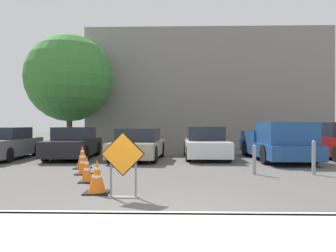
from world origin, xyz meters
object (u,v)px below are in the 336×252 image
(traffic_cone_third, at_px, (84,163))
(pickup_truck, at_px, (278,143))
(parked_car_nearest, at_px, (4,144))
(bollard_nearest, at_px, (254,159))
(traffic_cone_nearest, at_px, (97,177))
(bollard_second, at_px, (314,157))
(parked_car_fourth, at_px, (205,144))
(traffic_cone_second, at_px, (87,169))
(traffic_cone_fourth, at_px, (83,157))
(parked_car_second, at_px, (74,144))
(parked_car_third, at_px, (138,145))
(road_closed_sign, at_px, (123,161))

(traffic_cone_third, xyz_separation_m, pickup_truck, (7.09, 3.91, 0.37))
(parked_car_nearest, bearing_deg, bollard_nearest, 155.14)
(parked_car_nearest, bearing_deg, traffic_cone_nearest, 127.64)
(bollard_nearest, height_order, bollard_second, bollard_second)
(parked_car_fourth, bearing_deg, bollard_second, 120.29)
(traffic_cone_second, bearing_deg, traffic_cone_fourth, 108.43)
(traffic_cone_second, distance_m, parked_car_second, 6.50)
(traffic_cone_nearest, height_order, parked_car_second, parked_car_second)
(bollard_second, bearing_deg, parked_car_nearest, 160.53)
(traffic_cone_nearest, relative_size, traffic_cone_fourth, 0.93)
(parked_car_third, bearing_deg, traffic_cone_nearest, 93.00)
(parked_car_third, distance_m, bollard_second, 7.10)
(traffic_cone_nearest, relative_size, pickup_truck, 0.14)
(pickup_truck, bearing_deg, traffic_cone_fourth, 18.27)
(traffic_cone_nearest, distance_m, bollard_nearest, 5.00)
(parked_car_third, xyz_separation_m, pickup_truck, (5.92, -0.29, 0.09))
(road_closed_sign, distance_m, traffic_cone_third, 3.61)
(road_closed_sign, xyz_separation_m, pickup_truck, (5.37, 7.06, -0.04))
(traffic_cone_third, relative_size, parked_car_third, 0.17)
(parked_car_fourth, xyz_separation_m, bollard_second, (2.86, -4.85, -0.11))
(traffic_cone_fourth, relative_size, bollard_nearest, 0.89)
(road_closed_sign, bearing_deg, traffic_cone_third, 118.64)
(parked_car_nearest, bearing_deg, road_closed_sign, 128.87)
(traffic_cone_third, height_order, parked_car_nearest, parked_car_nearest)
(parked_car_third, bearing_deg, traffic_cone_fourth, 65.13)
(road_closed_sign, relative_size, parked_car_third, 0.32)
(parked_car_fourth, height_order, bollard_nearest, parked_car_fourth)
(parked_car_second, xyz_separation_m, parked_car_third, (2.96, -0.52, -0.02))
(traffic_cone_third, relative_size, parked_car_fourth, 0.16)
(parked_car_fourth, distance_m, bollard_second, 5.63)
(parked_car_fourth, bearing_deg, parked_car_third, 14.54)
(pickup_truck, bearing_deg, road_closed_sign, 51.88)
(traffic_cone_third, bearing_deg, traffic_cone_nearest, -68.43)
(road_closed_sign, distance_m, parked_car_third, 7.37)
(traffic_cone_third, bearing_deg, bollard_nearest, 1.32)
(road_closed_sign, height_order, parked_car_second, parked_car_second)
(parked_car_second, distance_m, parked_car_third, 3.01)
(road_closed_sign, distance_m, traffic_cone_second, 2.22)
(bollard_nearest, bearing_deg, traffic_cone_third, -178.68)
(road_closed_sign, xyz_separation_m, parked_car_second, (-3.51, 7.87, -0.11))
(traffic_cone_third, height_order, parked_car_second, parked_car_second)
(traffic_cone_nearest, xyz_separation_m, traffic_cone_fourth, (-1.48, 4.00, 0.03))
(traffic_cone_third, bearing_deg, pickup_truck, 28.88)
(traffic_cone_second, distance_m, traffic_cone_third, 1.45)
(road_closed_sign, distance_m, parked_car_nearest, 9.84)
(traffic_cone_third, xyz_separation_m, traffic_cone_fourth, (-0.42, 1.30, 0.04))
(pickup_truck, bearing_deg, parked_car_nearest, -2.61)
(pickup_truck, bearing_deg, traffic_cone_second, 37.71)
(bollard_second, bearing_deg, traffic_cone_third, -179.02)
(traffic_cone_third, height_order, bollard_nearest, bollard_nearest)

